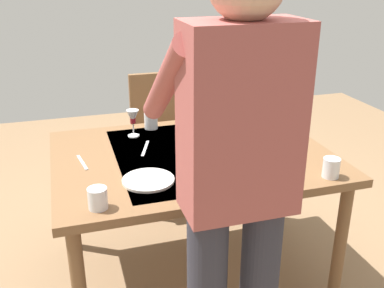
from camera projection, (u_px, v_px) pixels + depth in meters
name	position (u px, v px, depth m)	size (l,w,h in m)	color
ground_plane	(192.00, 272.00, 2.53)	(6.00, 6.00, 0.00)	#846647
dining_table	(192.00, 166.00, 2.28)	(1.37, 1.03, 0.73)	brown
chair_near	(162.00, 131.00, 3.14)	(0.40, 0.40, 0.91)	#523019
person_server	(236.00, 182.00, 1.46)	(0.42, 0.61, 1.69)	#2D2D38
wine_bottle	(220.00, 120.00, 2.39)	(0.07, 0.07, 0.30)	black
wine_glass_left	(195.00, 113.00, 2.52)	(0.07, 0.07, 0.15)	white
wine_glass_right	(133.00, 118.00, 2.44)	(0.07, 0.07, 0.15)	white
water_cup_near_left	(331.00, 168.00, 1.99)	(0.08, 0.08, 0.09)	silver
water_cup_near_right	(151.00, 121.00, 2.58)	(0.08, 0.08, 0.09)	silver
water_cup_far_left	(98.00, 198.00, 1.74)	(0.08, 0.08, 0.09)	silver
serving_bowl_pasta	(269.00, 149.00, 2.23)	(0.30, 0.30, 0.07)	white
dinner_plate_near	(148.00, 180.00, 1.97)	(0.23, 0.23, 0.01)	white
dinner_plate_far	(266.00, 130.00, 2.55)	(0.23, 0.23, 0.01)	white
table_knife	(145.00, 148.00, 2.31)	(0.01, 0.20, 0.01)	silver
table_fork	(82.00, 162.00, 2.15)	(0.01, 0.18, 0.01)	silver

